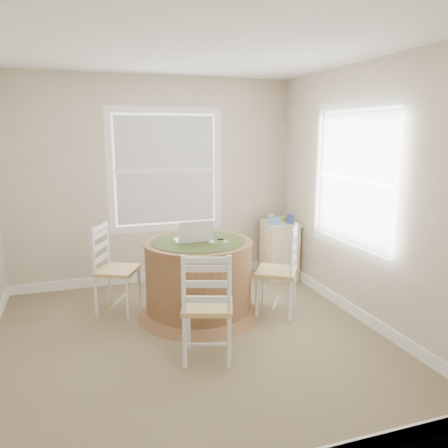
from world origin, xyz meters
name	(u,v)px	position (x,y,z in m)	size (l,w,h in m)	color
room	(201,200)	(0.17, 0.16, 1.30)	(3.64, 3.64, 2.64)	#78684C
round_table	(199,275)	(0.24, 0.55, 0.44)	(1.31, 1.31, 0.82)	brown
chair_left	(117,270)	(-0.57, 0.89, 0.47)	(0.42, 0.40, 0.95)	white
chair_near	(208,306)	(0.07, -0.37, 0.47)	(0.42, 0.40, 0.95)	white
chair_right	(276,271)	(1.03, 0.32, 0.47)	(0.42, 0.40, 0.95)	white
laptop	(193,238)	(0.19, 0.56, 0.84)	(0.36, 0.32, 0.25)	white
mouse	(211,242)	(0.34, 0.42, 0.82)	(0.06, 0.10, 0.04)	white
phone	(226,242)	(0.49, 0.41, 0.81)	(0.04, 0.09, 0.02)	#B7BABF
keys	(220,240)	(0.47, 0.52, 0.82)	(0.06, 0.05, 0.03)	black
corner_chest	(279,249)	(1.59, 1.44, 0.37)	(0.47, 0.60, 0.75)	beige
tissue_box	(275,221)	(1.48, 1.34, 0.80)	(0.12, 0.12, 0.10)	#598CCB
box_yellow	(281,219)	(1.64, 1.50, 0.78)	(0.15, 0.10, 0.06)	#BCD14A
box_blue	(290,219)	(1.69, 1.34, 0.81)	(0.08, 0.08, 0.12)	#344D9D
cup_cream	(272,217)	(1.53, 1.57, 0.79)	(0.07, 0.07, 0.09)	beige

